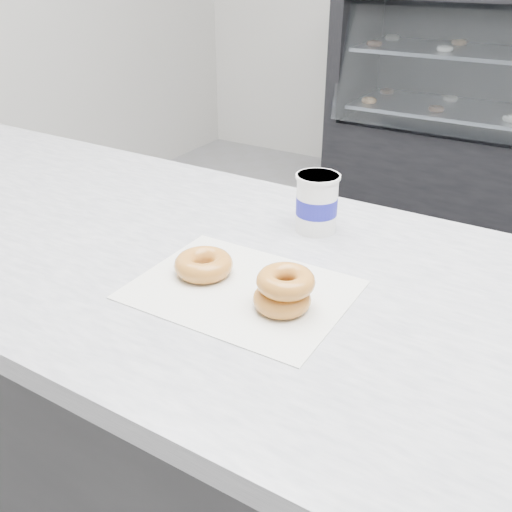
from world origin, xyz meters
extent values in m
plane|color=gray|center=(0.00, 0.00, 0.00)|extent=(5.00, 5.00, 0.00)
cube|color=silver|center=(0.00, -0.60, 0.88)|extent=(3.06, 0.76, 0.04)
cube|color=black|center=(-1.16, 2.10, 0.88)|extent=(0.08, 0.70, 0.75)
cube|color=silver|center=(-0.21, -0.67, 0.90)|extent=(0.34, 0.27, 0.00)
torus|color=#C98837|center=(-0.29, -0.66, 0.92)|extent=(0.10, 0.10, 0.03)
torus|color=#C98837|center=(-0.13, -0.68, 0.92)|extent=(0.09, 0.09, 0.03)
torus|color=#C98837|center=(-0.13, -0.68, 0.95)|extent=(0.13, 0.13, 0.03)
cylinder|color=white|center=(-0.21, -0.40, 0.96)|extent=(0.08, 0.08, 0.11)
cylinder|color=white|center=(-0.21, -0.40, 1.01)|extent=(0.08, 0.08, 0.01)
cylinder|color=#1C1C9B|center=(-0.21, -0.40, 0.95)|extent=(0.08, 0.08, 0.03)
camera|label=1|loc=(0.22, -1.33, 1.38)|focal=40.00mm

